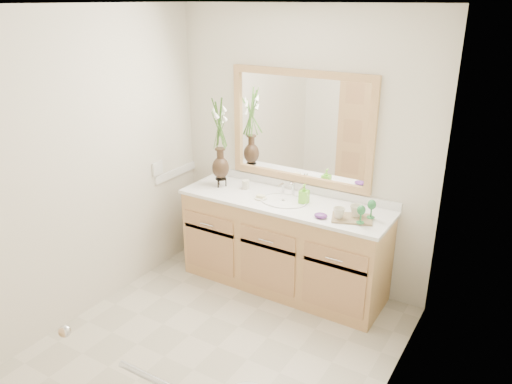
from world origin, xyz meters
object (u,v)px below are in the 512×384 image
Objects in this scene: soap_bottle at (304,195)px; tray at (352,218)px; flower_vase at (220,133)px; tumbler at (246,184)px.

soap_bottle reaches higher than tray.
flower_vase is 8.98× the size of tumbler.
tumbler is at bearing 153.05° from tray.
soap_bottle is (0.82, 0.04, -0.43)m from flower_vase.
tumbler is 0.27× the size of tray.
tumbler is 0.59m from soap_bottle.
tray is (1.29, -0.07, -0.49)m from flower_vase.
tray is (0.47, -0.11, -0.07)m from soap_bottle.
flower_vase is 1.38m from tray.
tumbler is 1.07m from tray.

